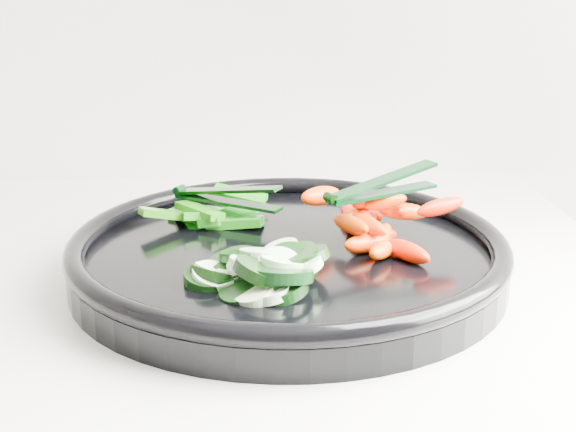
{
  "coord_description": "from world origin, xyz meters",
  "views": [
    {
      "loc": [
        0.66,
        1.03,
        1.19
      ],
      "look_at": [
        0.7,
        1.67,
        0.99
      ],
      "focal_mm": 50.0,
      "sensor_mm": 36.0,
      "label": 1
    }
  ],
  "objects": [
    {
      "name": "carrot_pile",
      "position": [
        0.78,
        1.69,
        0.97
      ],
      "size": [
        0.15,
        0.16,
        0.05
      ],
      "color": "#FF6300",
      "rests_on": "veggie_tray"
    },
    {
      "name": "tong_pepper",
      "position": [
        0.65,
        1.75,
        0.98
      ],
      "size": [
        0.1,
        0.07,
        0.02
      ],
      "color": "black",
      "rests_on": "pepper_pile"
    },
    {
      "name": "cucumber_pile",
      "position": [
        0.67,
        1.6,
        0.96
      ],
      "size": [
        0.13,
        0.12,
        0.04
      ],
      "color": "black",
      "rests_on": "veggie_tray"
    },
    {
      "name": "pepper_pile",
      "position": [
        0.63,
        1.75,
        0.96
      ],
      "size": [
        0.12,
        0.09,
        0.04
      ],
      "color": "#246E0A",
      "rests_on": "veggie_tray"
    },
    {
      "name": "veggie_tray",
      "position": [
        0.7,
        1.67,
        0.95
      ],
      "size": [
        0.42,
        0.42,
        0.04
      ],
      "color": "black",
      "rests_on": "counter"
    },
    {
      "name": "tong_carrot",
      "position": [
        0.78,
        1.68,
        1.0
      ],
      "size": [
        0.11,
        0.07,
        0.02
      ],
      "color": "black",
      "rests_on": "carrot_pile"
    }
  ]
}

